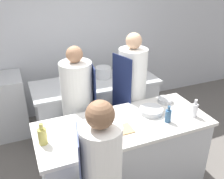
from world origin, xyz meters
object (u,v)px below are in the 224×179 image
at_px(chef_at_pass_far, 131,98).
at_px(stockpot, 103,72).
at_px(chef_at_stove, 78,109).
at_px(bowl_mixing_large, 165,100).
at_px(bottle_cooking_oil, 195,110).
at_px(bowl_prep_small, 151,111).
at_px(bottle_olive_oil, 168,116).
at_px(bottle_wine, 42,136).
at_px(bottle_vinegar, 97,116).

relative_size(chef_at_pass_far, stockpot, 7.33).
distance_m(chef_at_stove, bowl_mixing_large, 1.12).
height_order(bottle_cooking_oil, stockpot, bottle_cooking_oil).
relative_size(chef_at_stove, bowl_prep_small, 6.05).
bearing_deg(bottle_cooking_oil, bottle_olive_oil, 176.21).
height_order(bottle_olive_oil, bowl_mixing_large, bottle_olive_oil).
height_order(chef_at_stove, bowl_prep_small, chef_at_stove).
bearing_deg(bowl_mixing_large, stockpot, 112.92).
xyz_separation_m(bottle_olive_oil, bowl_mixing_large, (0.23, 0.39, -0.05)).
distance_m(bottle_cooking_oil, stockpot, 1.56).
bearing_deg(bottle_cooking_oil, bottle_wine, 174.48).
relative_size(bottle_vinegar, bowl_mixing_large, 1.33).
distance_m(chef_at_pass_far, bowl_prep_small, 0.52).
height_order(bowl_mixing_large, bowl_prep_small, bowl_prep_small).
height_order(bottle_vinegar, stockpot, bottle_vinegar).
distance_m(bottle_cooking_oil, bowl_prep_small, 0.49).
relative_size(chef_at_stove, chef_at_pass_far, 0.94).
bearing_deg(bottle_vinegar, bowl_prep_small, -3.24).
bearing_deg(chef_at_stove, bowl_prep_small, 57.23).
distance_m(bottle_olive_oil, bottle_wine, 1.33).
height_order(bottle_olive_oil, bottle_wine, bottle_wine).
height_order(chef_at_stove, bottle_olive_oil, chef_at_stove).
relative_size(bottle_olive_oil, bottle_wine, 0.86).
distance_m(bottle_vinegar, bottle_cooking_oil, 1.10).
distance_m(chef_at_pass_far, stockpot, 0.72).
bearing_deg(chef_at_stove, bowl_mixing_large, 74.28).
bearing_deg(bottle_wine, stockpot, 49.50).
height_order(bottle_olive_oil, stockpot, bottle_olive_oil).
height_order(chef_at_stove, bottle_vinegar, chef_at_stove).
height_order(bottle_wine, bottle_cooking_oil, bottle_wine).
xyz_separation_m(bottle_olive_oil, bottle_wine, (-1.32, 0.14, 0.01)).
relative_size(bottle_wine, bowl_prep_small, 0.83).
height_order(chef_at_pass_far, bowl_mixing_large, chef_at_pass_far).
relative_size(chef_at_stove, bottle_olive_oil, 8.49).
bearing_deg(bottle_wine, chef_at_stove, 52.62).
xyz_separation_m(bottle_vinegar, bowl_prep_small, (0.65, -0.04, -0.07)).
height_order(chef_at_stove, chef_at_pass_far, chef_at_pass_far).
height_order(bottle_wine, bowl_mixing_large, bottle_wine).
bearing_deg(chef_at_stove, bottle_cooking_oil, 60.62).
bearing_deg(stockpot, bowl_mixing_large, -67.08).
xyz_separation_m(chef_at_stove, bottle_cooking_oil, (1.12, -0.87, 0.20)).
height_order(bowl_mixing_large, stockpot, stockpot).
xyz_separation_m(chef_at_stove, bottle_wine, (-0.54, -0.70, 0.20)).
bearing_deg(bottle_olive_oil, chef_at_stove, 132.99).
xyz_separation_m(chef_at_pass_far, bottle_vinegar, (-0.66, -0.48, 0.15)).
bearing_deg(bottle_vinegar, stockpot, 66.44).
height_order(bottle_vinegar, bowl_prep_small, bottle_vinegar).
relative_size(bottle_olive_oil, bowl_mixing_large, 1.04).
distance_m(chef_at_stove, bottle_vinegar, 0.62).
xyz_separation_m(bowl_mixing_large, stockpot, (-0.44, 1.04, 0.06)).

